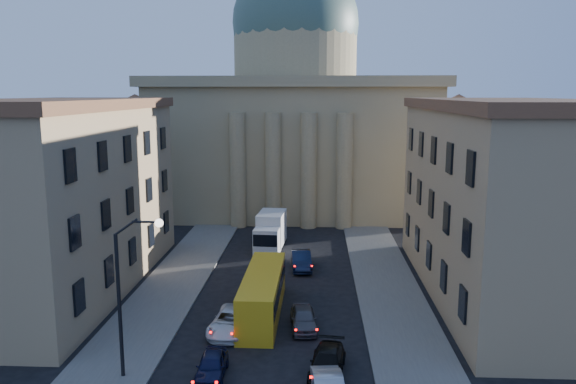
{
  "coord_description": "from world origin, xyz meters",
  "views": [
    {
      "loc": [
        2.75,
        -19.55,
        15.15
      ],
      "look_at": [
        0.91,
        17.9,
        8.51
      ],
      "focal_mm": 35.0,
      "sensor_mm": 36.0,
      "label": 1
    }
  ],
  "objects_px": {
    "street_lamp": "(128,284)",
    "car_left_near": "(212,366)",
    "box_truck": "(270,232)",
    "city_bus": "(263,293)"
  },
  "relations": [
    {
      "from": "street_lamp",
      "to": "car_left_near",
      "type": "height_order",
      "value": "street_lamp"
    },
    {
      "from": "street_lamp",
      "to": "city_bus",
      "type": "relative_size",
      "value": 0.84
    },
    {
      "from": "box_truck",
      "to": "street_lamp",
      "type": "bearing_deg",
      "value": -97.15
    },
    {
      "from": "city_bus",
      "to": "car_left_near",
      "type": "bearing_deg",
      "value": -101.81
    },
    {
      "from": "city_bus",
      "to": "box_truck",
      "type": "height_order",
      "value": "box_truck"
    },
    {
      "from": "street_lamp",
      "to": "car_left_near",
      "type": "distance_m",
      "value": 6.28
    },
    {
      "from": "street_lamp",
      "to": "car_left_near",
      "type": "bearing_deg",
      "value": 4.82
    },
    {
      "from": "car_left_near",
      "to": "box_truck",
      "type": "xyz_separation_m",
      "value": [
        1.1,
        25.74,
        0.97
      ]
    },
    {
      "from": "car_left_near",
      "to": "city_bus",
      "type": "distance_m",
      "value": 9.02
    },
    {
      "from": "street_lamp",
      "to": "car_left_near",
      "type": "xyz_separation_m",
      "value": [
        4.23,
        0.36,
        -4.64
      ]
    }
  ]
}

